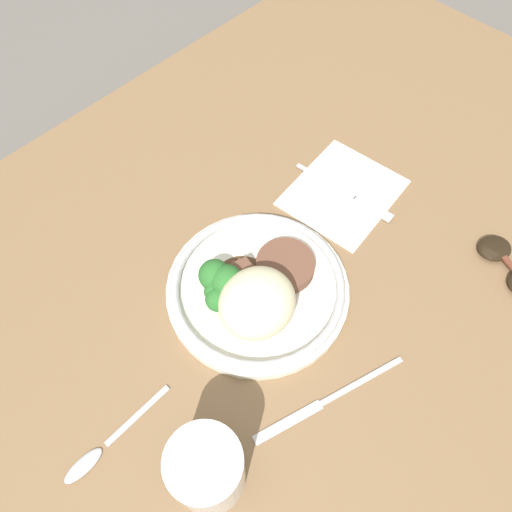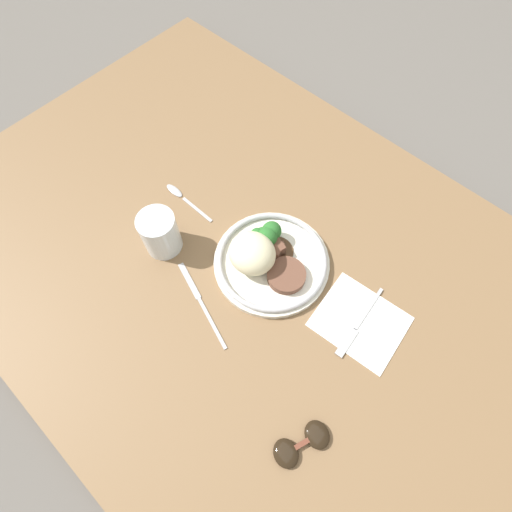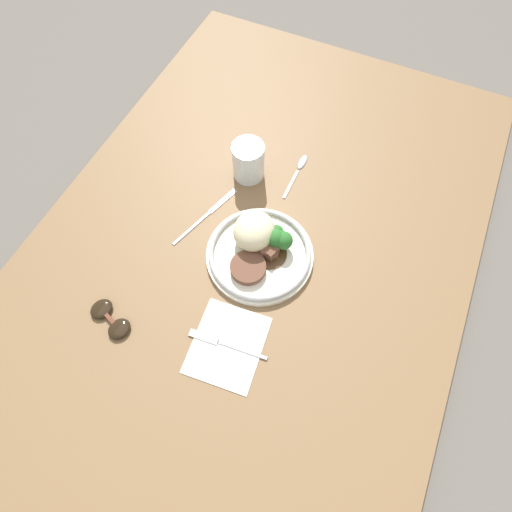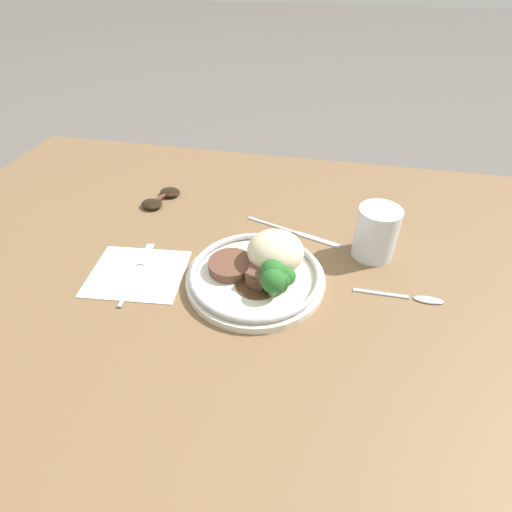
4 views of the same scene
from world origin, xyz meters
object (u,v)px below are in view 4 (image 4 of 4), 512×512
Objects in this scene: knife at (296,232)px; fork at (140,266)px; spoon at (416,298)px; plate at (261,270)px; juice_glass at (376,235)px; sunglasses at (161,198)px.

fork is at bearing -130.22° from knife.
spoon is (0.49, 0.02, -0.00)m from fork.
knife is at bearing 75.59° from plate.
knife is at bearing 165.81° from juice_glass.
fork is 0.49m from spoon.
plate is at bearing -177.63° from spoon.
juice_glass is at bearing 7.32° from sunglasses.
sunglasses is (-0.54, 0.21, 0.01)m from spoon.
fork is at bearing -177.80° from spoon.
spoon is at bearing -15.76° from knife.
knife is at bearing -63.74° from fork.
juice_glass is at bearing 123.33° from spoon.
plate is 1.63× the size of spoon.
sunglasses is (-0.28, 0.22, -0.02)m from plate.
plate reaches higher than fork.
sunglasses is at bearing 7.36° from fork.
knife is 1.35× the size of spoon.
sunglasses reaches higher than knife.
sunglasses is (-0.47, 0.10, -0.04)m from juice_glass.
juice_glass is 0.14m from spoon.
sunglasses reaches higher than spoon.
sunglasses is at bearing -173.36° from knife.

